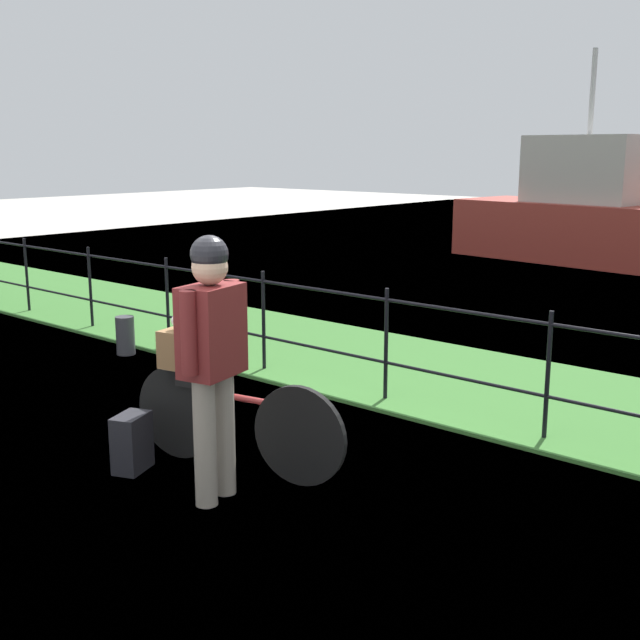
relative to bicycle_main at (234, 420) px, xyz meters
name	(u,v)px	position (x,y,z in m)	size (l,w,h in m)	color
ground_plane	(178,483)	(-0.12, -0.41, -0.36)	(60.00, 60.00, 0.00)	#B2ADA3
grass_strip	(441,378)	(-0.12, 2.84, -0.34)	(27.00, 2.40, 0.03)	#38702D
iron_fence	(386,337)	(-0.12, 1.92, 0.23)	(18.04, 0.04, 1.01)	black
bicycle_main	(234,420)	(0.00, 0.00, 0.00)	(1.66, 0.39, 0.68)	black
wooden_crate	(189,350)	(-0.36, -0.08, 0.45)	(0.39, 0.24, 0.27)	brown
terrier_dog	(191,321)	(-0.34, -0.07, 0.66)	(0.32, 0.19, 0.18)	silver
cyclist_person	(212,346)	(0.26, -0.41, 0.64)	(0.34, 0.53, 1.68)	gray
backpack_on_paving	(132,442)	(-0.53, -0.47, -0.16)	(0.28, 0.18, 0.40)	black
mooring_bollard	(125,335)	(-3.23, 1.42, -0.15)	(0.20, 0.20, 0.42)	#38383D
moored_boat_near	(584,216)	(-2.52, 11.75, 0.53)	(5.19, 2.49, 4.04)	#9E3328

